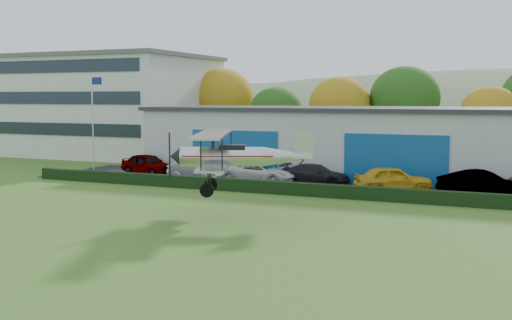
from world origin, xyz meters
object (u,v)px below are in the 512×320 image
at_px(hangar, 411,142).
at_px(car_5, 480,184).
at_px(flagpole, 94,113).
at_px(biplane, 234,155).
at_px(car_1, 197,170).
at_px(car_0, 148,164).
at_px(car_4, 393,179).
at_px(office_block, 109,105).
at_px(car_2, 260,172).
at_px(car_3, 315,174).

height_order(hangar, car_5, hangar).
relative_size(flagpole, biplane, 0.98).
relative_size(car_1, car_5, 0.92).
height_order(car_0, biplane, biplane).
distance_m(flagpole, biplane, 24.14).
bearing_deg(car_4, flagpole, 59.45).
relative_size(office_block, flagpole, 2.57).
height_order(office_block, car_0, office_block).
height_order(hangar, car_2, hangar).
relative_size(car_1, car_2, 0.85).
xyz_separation_m(hangar, car_0, (-18.99, -7.00, -1.79)).
bearing_deg(biplane, car_0, 114.77).
distance_m(office_block, biplane, 38.75).
height_order(hangar, office_block, office_block).
bearing_deg(car_5, car_3, 100.07).
bearing_deg(biplane, car_5, 24.64).
xyz_separation_m(car_0, car_2, (9.91, -0.81, -0.07)).
height_order(car_1, car_5, car_5).
bearing_deg(flagpole, car_0, -9.87).
xyz_separation_m(flagpole, car_3, (19.62, -1.04, -4.03)).
xyz_separation_m(car_2, biplane, (3.78, -12.21, 2.44)).
height_order(car_4, biplane, biplane).
bearing_deg(car_3, car_4, -103.87).
distance_m(car_2, car_4, 9.51).
height_order(car_4, car_5, car_4).
height_order(flagpole, car_3, flagpole).
bearing_deg(car_0, car_5, -77.61).
height_order(car_0, car_5, car_5).
height_order(office_block, car_3, office_block).
relative_size(car_0, car_4, 0.97).
bearing_deg(office_block, car_3, -26.85).
xyz_separation_m(hangar, car_3, (-5.27, -7.02, -1.90)).
distance_m(office_block, car_3, 31.40).
bearing_deg(car_1, hangar, -46.82).
relative_size(car_4, car_5, 0.99).
bearing_deg(car_2, flagpole, 86.32).
bearing_deg(hangar, car_2, -139.32).
bearing_deg(car_4, car_0, 60.73).
bearing_deg(office_block, car_5, -21.97).
distance_m(flagpole, car_5, 30.88).
distance_m(car_1, car_2, 4.71).
relative_size(office_block, car_1, 4.54).
distance_m(hangar, car_1, 16.31).
height_order(flagpole, car_2, flagpole).
distance_m(hangar, car_5, 10.41).
bearing_deg(car_1, car_4, -78.46).
distance_m(flagpole, car_2, 16.40).
xyz_separation_m(car_0, car_5, (24.63, -1.56, 0.00)).
distance_m(car_1, biplane, 14.40).
height_order(flagpole, car_4, flagpole).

